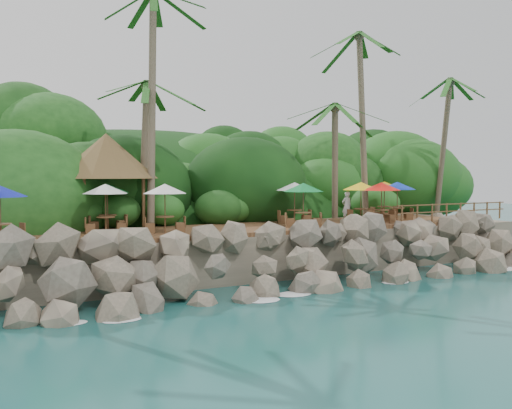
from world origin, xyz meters
TOP-DOWN VIEW (x-y plane):
  - ground at (0.00, 0.00)m, footprint 140.00×140.00m
  - land_base at (0.00, 16.00)m, footprint 32.00×25.20m
  - jungle_hill at (0.00, 23.50)m, footprint 44.80×28.00m
  - seawall at (0.00, 2.00)m, footprint 29.00×4.00m
  - terrace at (0.00, 6.00)m, footprint 26.00×5.00m
  - jungle_foliage at (0.00, 15.00)m, footprint 44.00×16.00m
  - foam_line at (0.00, 0.30)m, footprint 25.20×0.80m
  - palms at (1.40, 8.63)m, footprint 35.91×7.29m
  - palapa at (-6.58, 9.23)m, footprint 5.07×5.07m
  - dining_clusters at (0.41, 5.73)m, footprint 22.83×5.21m
  - railing at (11.32, 3.65)m, footprint 8.30×0.10m
  - waiter at (5.81, 6.19)m, footprint 0.63×0.43m

SIDE VIEW (x-z plane):
  - ground at x=0.00m, z-range 0.00..0.00m
  - jungle_hill at x=0.00m, z-range -7.70..7.70m
  - jungle_foliage at x=0.00m, z-range -6.00..6.00m
  - foam_line at x=0.00m, z-range 0.00..0.06m
  - land_base at x=0.00m, z-range 0.00..2.10m
  - seawall at x=0.00m, z-range 0.00..2.30m
  - terrace at x=0.00m, z-range 2.10..2.30m
  - railing at x=11.32m, z-range 2.41..3.41m
  - waiter at x=5.81m, z-range 2.30..3.96m
  - dining_clusters at x=0.41m, z-range 3.02..5.20m
  - palapa at x=-6.58m, z-range 3.49..8.09m
  - palms at x=1.40m, z-range 5.27..18.40m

